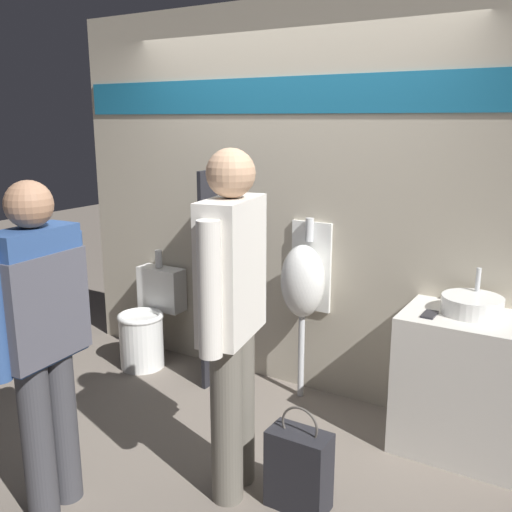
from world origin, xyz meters
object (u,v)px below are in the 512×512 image
object	(u,v)px
person_in_vest	(40,328)
person_with_lanyard	(232,312)
cell_phone	(430,314)
urinal_near_counter	(303,281)
sink_basin	(472,305)
toilet	(147,324)
shopping_bag	(299,469)

from	to	relation	value
person_in_vest	person_with_lanyard	size ratio (longest dim) A/B	0.93
cell_phone	person_with_lanyard	world-z (taller)	person_with_lanyard
cell_phone	person_in_vest	size ratio (longest dim) A/B	0.08
cell_phone	urinal_near_counter	size ratio (longest dim) A/B	0.11
sink_basin	person_in_vest	xyz separation A→B (m)	(-1.64, -1.64, 0.07)
cell_phone	urinal_near_counter	xyz separation A→B (m)	(-0.91, 0.24, 0.00)
toilet	shopping_bag	xyz separation A→B (m)	(1.83, -0.94, -0.12)
toilet	person_in_vest	size ratio (longest dim) A/B	0.54
urinal_near_counter	toilet	world-z (taller)	urinal_near_counter
urinal_near_counter	person_in_vest	world-z (taller)	person_in_vest
person_in_vest	shopping_bag	distance (m)	1.44
sink_basin	urinal_near_counter	size ratio (longest dim) A/B	0.27
cell_phone	toilet	distance (m)	2.27
sink_basin	person_with_lanyard	size ratio (longest dim) A/B	0.19
sink_basin	cell_phone	xyz separation A→B (m)	(-0.20, -0.16, -0.05)
toilet	sink_basin	bearing A→B (deg)	1.64
person_in_vest	shopping_bag	world-z (taller)	person_in_vest
urinal_near_counter	person_with_lanyard	distance (m)	1.16
urinal_near_counter	shopping_bag	bearing A→B (deg)	-63.98
urinal_near_counter	person_with_lanyard	size ratio (longest dim) A/B	0.71
cell_phone	toilet	world-z (taller)	toilet
toilet	shopping_bag	distance (m)	2.06
cell_phone	shopping_bag	distance (m)	1.13
person_in_vest	shopping_bag	xyz separation A→B (m)	(1.06, 0.63, -0.75)
urinal_near_counter	sink_basin	bearing A→B (deg)	-4.09
shopping_bag	sink_basin	bearing A→B (deg)	60.25
person_with_lanyard	shopping_bag	distance (m)	0.86
cell_phone	person_in_vest	xyz separation A→B (m)	(-1.44, -1.49, 0.12)
cell_phone	person_with_lanyard	size ratio (longest dim) A/B	0.08
toilet	cell_phone	bearing A→B (deg)	-2.27
toilet	shopping_bag	world-z (taller)	toilet
person_with_lanyard	sink_basin	bearing A→B (deg)	-52.79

